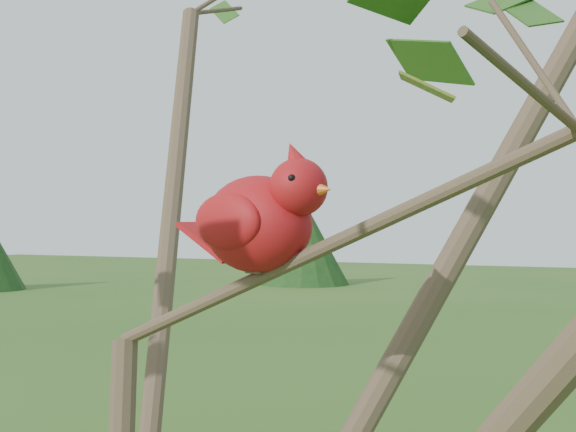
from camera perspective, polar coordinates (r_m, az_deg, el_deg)
The scene contains 2 objects.
crabapple_tree at distance 1.07m, azimuth -11.45°, elevation 0.26°, with size 2.35×2.05×2.95m.
cardinal at distance 1.07m, azimuth -1.67°, elevation -0.20°, with size 0.25×0.15×0.17m.
Camera 1 is at (0.70, -0.85, 2.11)m, focal length 55.00 mm.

